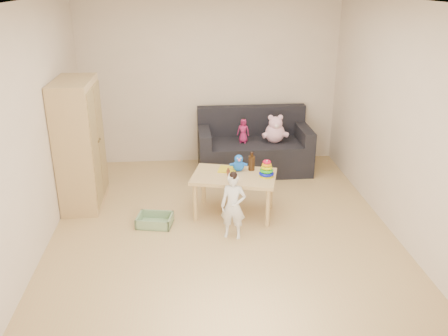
{
  "coord_description": "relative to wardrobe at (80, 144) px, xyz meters",
  "views": [
    {
      "loc": [
        -0.4,
        -5.08,
        2.82
      ],
      "look_at": [
        0.05,
        0.25,
        0.65
      ],
      "focal_mm": 38.0,
      "sensor_mm": 36.0,
      "label": 1
    }
  ],
  "objects": [
    {
      "name": "doll",
      "position": [
        2.22,
        0.9,
        -0.17
      ],
      "size": [
        0.21,
        0.17,
        0.36
      ],
      "primitive_type": "imported",
      "rotation": [
        0.0,
        0.0,
        -0.32
      ],
      "color": "#AA1F5A",
      "rests_on": "sofa"
    },
    {
      "name": "pink_bear",
      "position": [
        2.7,
        0.87,
        -0.17
      ],
      "size": [
        0.38,
        0.35,
        0.36
      ],
      "primitive_type": null,
      "rotation": [
        0.0,
        0.0,
        0.27
      ],
      "color": "#FFBBD6",
      "rests_on": "sofa"
    },
    {
      "name": "storage_bin",
      "position": [
        0.95,
        -0.7,
        -0.76
      ],
      "size": [
        0.47,
        0.38,
        0.12
      ],
      "primitive_type": null,
      "rotation": [
        0.0,
        0.0,
        -0.19
      ],
      "color": "gray",
      "rests_on": "ground"
    },
    {
      "name": "toddler",
      "position": [
        1.87,
        -1.06,
        -0.44
      ],
      "size": [
        0.33,
        0.26,
        0.77
      ],
      "primitive_type": "imported",
      "rotation": [
        0.0,
        0.0,
        -0.28
      ],
      "color": "white",
      "rests_on": "ground"
    },
    {
      "name": "blue_plush",
      "position": [
        2.01,
        -0.36,
        -0.18
      ],
      "size": [
        0.22,
        0.19,
        0.22
      ],
      "primitive_type": null,
      "rotation": [
        0.0,
        0.0,
        -0.31
      ],
      "color": "#1C6EFF",
      "rests_on": "play_table"
    },
    {
      "name": "sofa",
      "position": [
        2.4,
        0.94,
        -0.59
      ],
      "size": [
        1.71,
        0.87,
        0.48
      ],
      "primitive_type": "cube",
      "rotation": [
        0.0,
        0.0,
        0.01
      ],
      "color": "black",
      "rests_on": "ground"
    },
    {
      "name": "play_table",
      "position": [
        1.94,
        -0.49,
        -0.56
      ],
      "size": [
        1.15,
        0.87,
        0.54
      ],
      "primitive_type": "cube",
      "rotation": [
        0.0,
        0.0,
        -0.25
      ],
      "color": "tan",
      "rests_on": "ground"
    },
    {
      "name": "room",
      "position": [
        1.76,
        -0.78,
        0.47
      ],
      "size": [
        4.5,
        4.5,
        4.5
      ],
      "color": "tan",
      "rests_on": "ground"
    },
    {
      "name": "brown_bottle",
      "position": [
        2.18,
        -0.35,
        -0.19
      ],
      "size": [
        0.08,
        0.08,
        0.24
      ],
      "color": "black",
      "rests_on": "play_table"
    },
    {
      "name": "yellow_book",
      "position": [
        1.87,
        -0.33,
        -0.28
      ],
      "size": [
        0.27,
        0.27,
        0.02
      ],
      "primitive_type": "cube",
      "rotation": [
        0.0,
        0.0,
        -0.27
      ],
      "color": "yellow",
      "rests_on": "play_table"
    },
    {
      "name": "ring_stacker",
      "position": [
        2.33,
        -0.57,
        -0.21
      ],
      "size": [
        0.18,
        0.18,
        0.21
      ],
      "color": "#D6DA0B",
      "rests_on": "play_table"
    },
    {
      "name": "wardrobe",
      "position": [
        0.0,
        0.0,
        0.0
      ],
      "size": [
        0.46,
        0.92,
        1.65
      ],
      "primitive_type": "cube",
      "color": "tan",
      "rests_on": "ground"
    },
    {
      "name": "wooden_figure",
      "position": [
        1.86,
        -0.51,
        -0.24
      ],
      "size": [
        0.05,
        0.05,
        0.11
      ],
      "primitive_type": null,
      "rotation": [
        0.0,
        0.0,
        -0.29
      ],
      "color": "brown",
      "rests_on": "play_table"
    }
  ]
}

